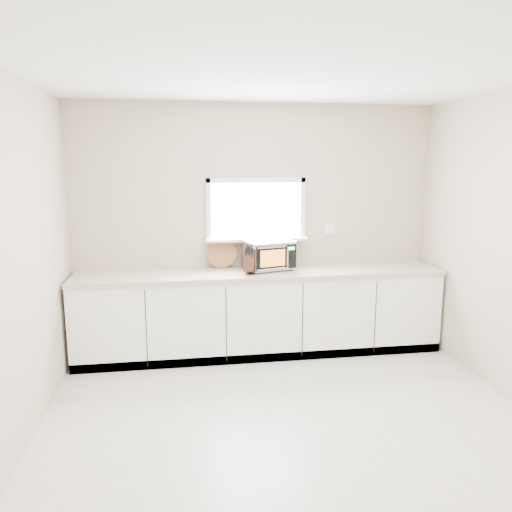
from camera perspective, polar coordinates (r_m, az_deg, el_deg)
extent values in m
plane|color=beige|center=(4.11, 4.58, -19.53)|extent=(4.00, 4.00, 0.00)
cube|color=#B9A893|center=(5.57, -0.02, 3.26)|extent=(4.00, 0.02, 2.70)
cube|color=white|center=(5.53, 0.00, 5.30)|extent=(1.00, 0.02, 0.60)
cube|color=white|center=(5.50, 0.11, 1.92)|extent=(1.12, 0.16, 0.03)
cube|color=white|center=(5.49, 0.03, 8.66)|extent=(1.10, 0.04, 0.05)
cube|color=white|center=(5.55, 0.03, 1.94)|extent=(1.10, 0.04, 0.05)
cube|color=white|center=(5.46, -5.45, 5.18)|extent=(0.05, 0.04, 0.70)
cube|color=white|center=(5.62, 5.34, 5.34)|extent=(0.05, 0.04, 0.70)
cube|color=white|center=(5.75, 8.40, 3.09)|extent=(0.12, 0.01, 0.12)
cube|color=white|center=(5.47, 0.47, -6.64)|extent=(3.92, 0.60, 0.88)
cube|color=#B8A797|center=(5.34, 0.50, -1.96)|extent=(3.92, 0.64, 0.04)
cylinder|color=black|center=(5.22, 0.14, -1.95)|extent=(0.02, 0.02, 0.01)
cylinder|color=black|center=(5.48, -1.16, -1.34)|extent=(0.02, 0.02, 0.01)
cylinder|color=black|center=(5.41, 4.08, -1.54)|extent=(0.02, 0.02, 0.01)
cylinder|color=black|center=(5.66, 2.64, -0.97)|extent=(0.02, 0.02, 0.01)
cube|color=#ABADB2|center=(5.41, 1.45, 0.15)|extent=(0.57, 0.49, 0.29)
cube|color=black|center=(5.24, 2.38, -0.19)|extent=(0.45, 0.14, 0.26)
cube|color=orange|center=(5.21, 1.94, -0.25)|extent=(0.28, 0.08, 0.18)
cylinder|color=silver|center=(5.27, 3.64, -0.14)|extent=(0.02, 0.02, 0.23)
cube|color=black|center=(5.31, 3.99, -0.06)|extent=(0.11, 0.04, 0.25)
cube|color=#19FF33|center=(5.29, 4.03, 0.86)|extent=(0.08, 0.03, 0.03)
cube|color=silver|center=(5.38, 1.46, 1.72)|extent=(0.57, 0.49, 0.01)
cube|color=#3F2116|center=(5.20, -0.67, -0.58)|extent=(0.17, 0.25, 0.27)
cube|color=black|center=(5.13, -1.12, 0.51)|extent=(0.03, 0.05, 0.10)
cube|color=black|center=(5.12, -0.77, 0.62)|extent=(0.03, 0.05, 0.10)
cube|color=black|center=(5.12, -0.42, 0.38)|extent=(0.03, 0.05, 0.10)
cube|color=black|center=(5.12, -0.95, 0.86)|extent=(0.03, 0.05, 0.10)
cube|color=black|center=(5.12, -0.54, 0.85)|extent=(0.03, 0.05, 0.10)
cylinder|color=olive|center=(5.50, -3.96, 0.38)|extent=(0.34, 0.08, 0.34)
cylinder|color=#ABADB2|center=(5.47, 3.70, -0.47)|extent=(0.16, 0.16, 0.19)
cylinder|color=black|center=(5.45, 3.71, 0.72)|extent=(0.16, 0.16, 0.04)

